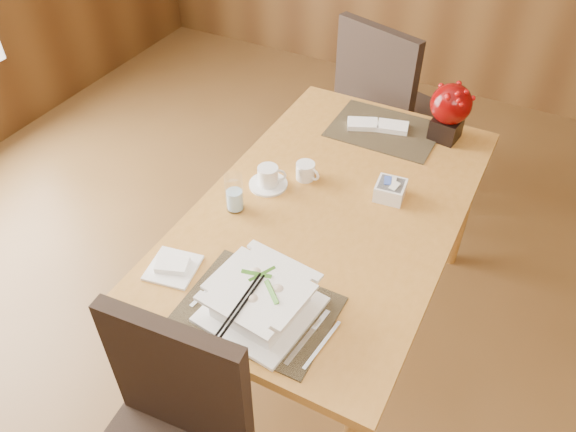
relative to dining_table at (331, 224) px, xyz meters
The scene contains 12 objects.
dining_table is the anchor object (origin of this frame).
placemat_near 0.56m from the dining_table, 90.00° to the right, with size 0.45×0.33×0.01m, color black.
placemat_far 0.56m from the dining_table, 90.00° to the left, with size 0.45×0.33×0.01m, color black.
soup_setting 0.58m from the dining_table, 88.88° to the right, with size 0.34×0.34×0.12m.
coffee_cup 0.30m from the dining_table, behind, with size 0.15×0.15×0.08m.
water_glass 0.40m from the dining_table, 148.87° to the right, with size 0.07×0.07×0.15m, color white.
creamer_jug 0.23m from the dining_table, 149.20° to the left, with size 0.09×0.09×0.07m, color white, non-canonical shape.
sugar_caddy 0.25m from the dining_table, 38.66° to the left, with size 0.11×0.11×0.06m, color white.
berry_decor 0.70m from the dining_table, 68.30° to the left, with size 0.17×0.17×0.25m.
napkins_far 0.56m from the dining_table, 92.37° to the left, with size 0.26×0.09×0.02m, color white, non-canonical shape.
bread_plate 0.63m from the dining_table, 121.81° to the right, with size 0.15×0.15×0.01m, color white.
far_chair 1.05m from the dining_table, 98.11° to the left, with size 0.60×0.61×1.03m.
Camera 1 is at (0.57, -0.86, 2.10)m, focal length 35.00 mm.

